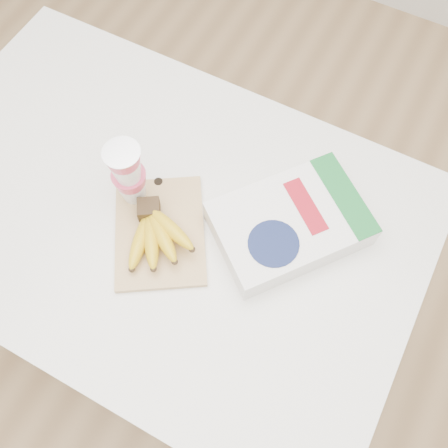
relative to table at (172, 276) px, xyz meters
name	(u,v)px	position (x,y,z in m)	size (l,w,h in m)	color
room	(116,75)	(0.00, 0.00, 0.89)	(4.00, 4.00, 4.00)	tan
table	(172,276)	(0.00, 0.00, 0.00)	(1.22, 0.81, 0.92)	white
cutting_board	(160,232)	(0.05, -0.04, 0.46)	(0.19, 0.26, 0.01)	tan
bananas	(155,233)	(0.05, -0.06, 0.50)	(0.18, 0.18, 0.06)	#382816
yogurt_stack	(128,173)	(-0.05, 0.00, 0.57)	(0.08, 0.08, 0.18)	white
cereal_box	(290,224)	(0.29, 0.09, 0.49)	(0.36, 0.38, 0.07)	white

